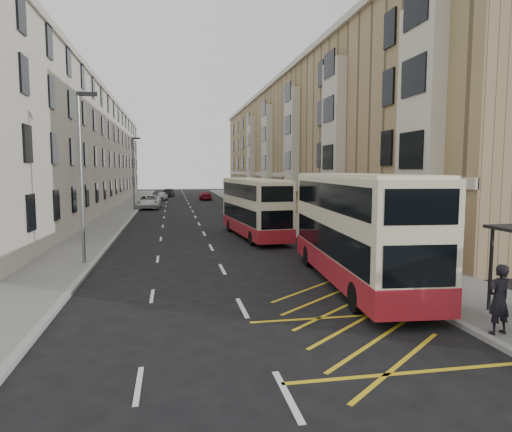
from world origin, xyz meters
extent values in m
plane|color=black|center=(0.00, 0.00, 0.00)|extent=(200.00, 200.00, 0.00)
cube|color=slate|center=(8.00, 30.00, 0.07)|extent=(4.00, 120.00, 0.15)
cube|color=slate|center=(-7.50, 30.00, 0.07)|extent=(3.00, 120.00, 0.15)
cube|color=gray|center=(6.00, 30.00, 0.07)|extent=(0.25, 120.00, 0.15)
cube|color=gray|center=(-6.00, 30.00, 0.07)|extent=(0.25, 120.00, 0.15)
cube|color=tan|center=(15.00, 45.50, 7.50)|extent=(10.00, 79.00, 15.00)
cube|color=beige|center=(9.97, 45.50, 4.00)|extent=(0.18, 79.00, 0.50)
cube|color=beige|center=(9.90, 45.50, 15.00)|extent=(0.40, 79.00, 0.50)
cube|color=beige|center=(9.65, 10.00, 7.50)|extent=(0.80, 3.20, 10.00)
cube|color=beige|center=(9.65, 22.00, 7.50)|extent=(0.80, 3.20, 10.00)
cube|color=beige|center=(9.65, 34.00, 7.50)|extent=(0.80, 3.20, 10.00)
cube|color=beige|center=(9.65, 46.00, 7.50)|extent=(0.80, 3.20, 10.00)
cube|color=beige|center=(9.65, 58.00, 7.50)|extent=(0.80, 3.20, 10.00)
cube|color=#520E1C|center=(9.95, 14.00, 1.70)|extent=(0.20, 1.60, 3.00)
cube|color=#520E1C|center=(9.95, 26.00, 1.70)|extent=(0.20, 1.60, 3.00)
cube|color=#520E1C|center=(9.95, 38.00, 1.70)|extent=(0.20, 1.60, 3.00)
cube|color=#520E1C|center=(9.95, 50.00, 1.70)|extent=(0.20, 1.60, 3.00)
cube|color=#520E1C|center=(9.95, 62.00, 1.70)|extent=(0.20, 1.60, 3.00)
cube|color=beige|center=(-13.50, 45.50, 6.50)|extent=(9.00, 79.00, 13.00)
cube|color=beige|center=(-8.97, 45.50, 13.00)|extent=(0.30, 79.00, 0.50)
cube|color=black|center=(7.56, 1.90, 1.45)|extent=(0.08, 0.08, 2.60)
cylinder|color=#AA1E03|center=(6.25, 2.50, 0.65)|extent=(0.06, 0.06, 1.00)
cylinder|color=#AA1E03|center=(6.25, 5.75, 0.65)|extent=(0.06, 0.06, 1.00)
cylinder|color=#AA1E03|center=(6.25, 9.00, 0.65)|extent=(0.06, 0.06, 1.00)
cube|color=#AA1E03|center=(6.25, 5.75, 1.13)|extent=(0.05, 6.50, 0.06)
cube|color=#AA1E03|center=(6.25, 5.75, 0.70)|extent=(0.05, 6.50, 0.06)
cylinder|color=slate|center=(-6.40, 12.00, 4.15)|extent=(0.16, 0.16, 8.00)
cube|color=black|center=(-6.00, 12.00, 8.05)|extent=(0.90, 0.18, 0.18)
cylinder|color=slate|center=(-6.40, 42.00, 4.15)|extent=(0.16, 0.16, 8.00)
cube|color=black|center=(-6.00, 42.00, 8.05)|extent=(0.90, 0.18, 0.18)
cube|color=beige|center=(4.91, 6.28, 2.32)|extent=(3.36, 11.16, 3.95)
cube|color=#A71A26|center=(4.91, 6.28, 0.80)|extent=(3.39, 11.19, 0.90)
cube|color=black|center=(4.91, 6.28, 1.85)|extent=(3.33, 10.29, 1.10)
cube|color=black|center=(4.91, 6.28, 3.55)|extent=(3.33, 10.29, 1.00)
cube|color=beige|center=(4.91, 6.28, 4.34)|extent=(3.22, 10.71, 0.12)
cube|color=black|center=(5.34, 11.74, 1.90)|extent=(2.12, 0.25, 1.30)
cube|color=black|center=(5.34, 11.74, 3.95)|extent=(1.75, 0.22, 0.45)
cube|color=black|center=(4.48, 0.82, 1.90)|extent=(2.12, 0.25, 1.20)
cylinder|color=black|center=(4.06, 9.88, 0.50)|extent=(0.36, 1.02, 1.00)
cylinder|color=black|center=(6.32, 9.70, 0.50)|extent=(0.36, 1.02, 1.00)
cylinder|color=black|center=(3.51, 2.86, 0.50)|extent=(0.36, 1.02, 1.00)
cylinder|color=black|center=(5.76, 2.69, 0.50)|extent=(0.36, 1.02, 1.00)
cube|color=beige|center=(3.24, 19.59, 2.09)|extent=(3.12, 10.06, 3.55)
cube|color=#A71A26|center=(3.24, 19.59, 0.72)|extent=(3.15, 10.09, 0.81)
cube|color=black|center=(3.24, 19.59, 1.66)|extent=(3.08, 9.27, 0.99)
cube|color=black|center=(3.24, 19.59, 3.19)|extent=(3.08, 9.27, 0.90)
cube|color=beige|center=(3.24, 19.59, 3.91)|extent=(2.99, 9.66, 0.11)
cube|color=black|center=(2.80, 24.50, 1.71)|extent=(1.91, 0.24, 1.17)
cube|color=black|center=(2.80, 24.50, 3.55)|extent=(1.58, 0.21, 0.40)
cube|color=black|center=(3.67, 14.68, 1.71)|extent=(1.91, 0.24, 1.08)
cylinder|color=black|center=(1.94, 22.66, 0.45)|extent=(0.33, 0.92, 0.90)
cylinder|color=black|center=(3.97, 22.84, 0.45)|extent=(0.33, 0.92, 0.90)
cylinder|color=black|center=(2.50, 16.35, 0.45)|extent=(0.33, 0.92, 0.90)
cylinder|color=black|center=(4.53, 16.53, 0.45)|extent=(0.33, 0.92, 0.90)
imported|color=black|center=(6.35, -0.02, 1.10)|extent=(0.76, 0.57, 1.91)
imported|color=black|center=(7.09, 7.87, 1.12)|extent=(1.18, 0.61, 1.93)
imported|color=white|center=(-4.93, 44.52, 0.81)|extent=(2.88, 5.94, 1.63)
imported|color=#ADAFB4|center=(-3.71, 59.31, 0.65)|extent=(1.97, 3.99, 1.31)
imported|color=black|center=(-2.75, 68.69, 0.66)|extent=(2.22, 4.20, 1.32)
imported|color=maroon|center=(2.80, 59.15, 0.63)|extent=(1.84, 4.39, 1.27)
camera|label=1|loc=(-2.23, -10.56, 4.55)|focal=32.00mm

